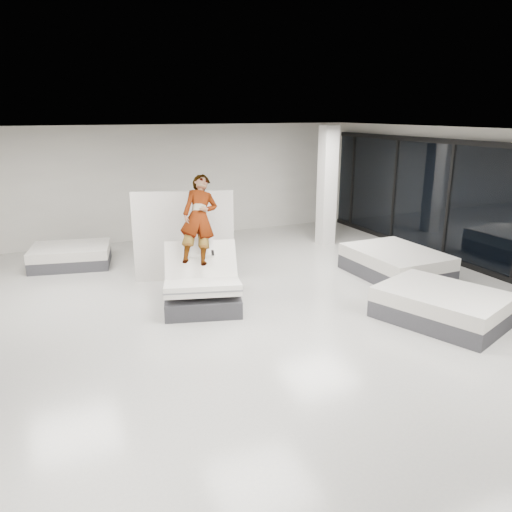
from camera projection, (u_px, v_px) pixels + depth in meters
name	position (u px, v px, depth m)	size (l,w,h in m)	color
room	(263.00, 238.00, 7.94)	(14.00, 14.04, 3.20)	beige
hero_bed	(202.00, 286.00, 9.45)	(1.82, 2.13, 1.21)	#35363A
person	(200.00, 236.00, 9.52)	(0.67, 0.44, 1.83)	slate
remote	(213.00, 253.00, 9.29)	(0.05, 0.14, 0.03)	black
divider_panel	(184.00, 236.00, 10.66)	(2.14, 0.10, 1.94)	silver
flat_bed_right_far	(396.00, 263.00, 11.09)	(1.63, 2.16, 0.59)	#35363A
flat_bed_right_near	(442.00, 306.00, 8.71)	(2.14, 2.43, 0.56)	#35363A
flat_bed_left_far	(71.00, 256.00, 11.85)	(2.00, 1.65, 0.49)	#35363A
column	(327.00, 186.00, 13.45)	(0.40, 0.40, 3.20)	silver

